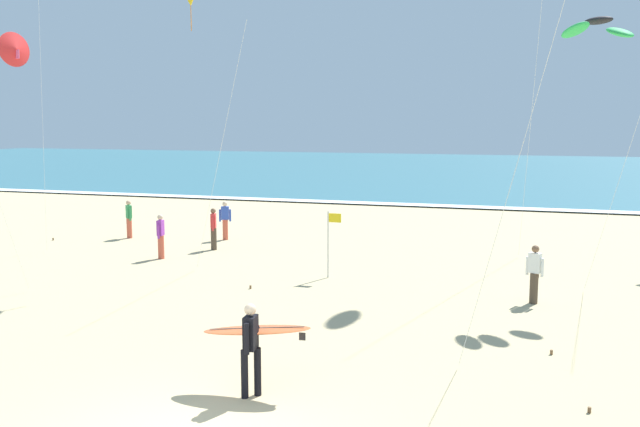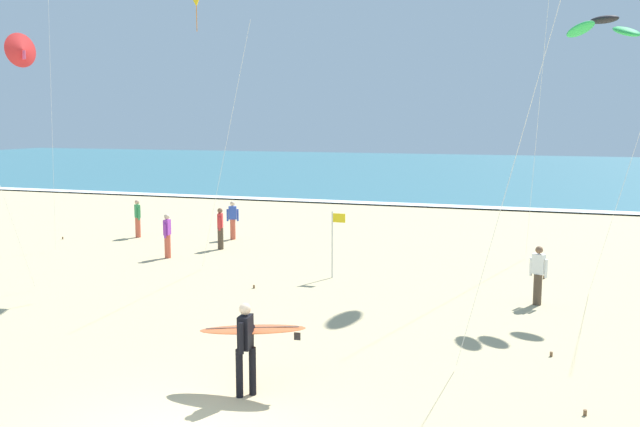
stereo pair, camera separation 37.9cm
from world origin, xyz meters
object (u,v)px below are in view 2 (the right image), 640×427
(bystander_white_top, at_px, (538,275))
(lifeguard_flag, at_px, (334,238))
(bystander_red_top, at_px, (220,228))
(kite_delta_scarlet_close, at_px, (21,51))
(bystander_blue_top, at_px, (233,220))
(kite_arc_charcoal_far, at_px, (604,27))
(surfer_lead, at_px, (249,336))
(bystander_green_top, at_px, (138,218))
(bystander_purple_top, at_px, (167,236))

(bystander_white_top, bearing_deg, lifeguard_flag, 168.17)
(bystander_white_top, distance_m, bystander_red_top, 12.49)
(kite_delta_scarlet_close, bearing_deg, bystander_blue_top, 80.32)
(kite_arc_charcoal_far, xyz_separation_m, lifeguard_flag, (-7.50, -0.45, -6.11))
(kite_delta_scarlet_close, bearing_deg, surfer_lead, -28.50)
(bystander_green_top, bearing_deg, kite_arc_charcoal_far, -13.07)
(kite_arc_charcoal_far, xyz_separation_m, bystander_purple_top, (-14.08, 0.64, -6.57))
(bystander_green_top, bearing_deg, surfer_lead, -50.36)
(surfer_lead, height_order, bystander_purple_top, surfer_lead)
(bystander_white_top, bearing_deg, bystander_blue_top, 151.40)
(bystander_white_top, bearing_deg, bystander_red_top, 158.96)
(bystander_green_top, distance_m, bystander_blue_top, 4.08)
(bystander_green_top, bearing_deg, bystander_purple_top, -44.53)
(bystander_blue_top, relative_size, lifeguard_flag, 0.76)
(bystander_red_top, height_order, lifeguard_flag, lifeguard_flag)
(kite_arc_charcoal_far, xyz_separation_m, kite_delta_scarlet_close, (-15.24, -4.77, -0.60))
(bystander_green_top, bearing_deg, bystander_white_top, -19.76)
(kite_delta_scarlet_close, height_order, bystander_green_top, kite_delta_scarlet_close)
(surfer_lead, relative_size, bystander_blue_top, 1.31)
(bystander_blue_top, height_order, bystander_red_top, same)
(surfer_lead, distance_m, bystander_purple_top, 13.01)
(kite_arc_charcoal_far, relative_size, kite_delta_scarlet_close, 1.05)
(surfer_lead, height_order, bystander_white_top, surfer_lead)
(kite_arc_charcoal_far, relative_size, bystander_green_top, 4.83)
(bystander_purple_top, bearing_deg, bystander_blue_top, 83.34)
(bystander_purple_top, distance_m, lifeguard_flag, 6.69)
(bystander_purple_top, xyz_separation_m, bystander_blue_top, (0.50, 4.27, 0.00))
(kite_arc_charcoal_far, relative_size, lifeguard_flag, 3.66)
(kite_delta_scarlet_close, xyz_separation_m, bystander_purple_top, (1.15, 5.41, -5.97))
(bystander_blue_top, relative_size, bystander_red_top, 1.00)
(kite_arc_charcoal_far, distance_m, bystander_white_top, 6.93)
(bystander_purple_top, relative_size, bystander_blue_top, 1.00)
(kite_delta_scarlet_close, xyz_separation_m, bystander_red_top, (2.18, 7.52, -5.97))
(surfer_lead, xyz_separation_m, lifeguard_flag, (-1.32, 9.23, 0.22))
(kite_arc_charcoal_far, distance_m, lifeguard_flag, 9.69)
(kite_arc_charcoal_far, distance_m, bystander_blue_top, 15.87)
(surfer_lead, xyz_separation_m, bystander_red_top, (-6.88, 12.44, -0.23))
(surfer_lead, height_order, lifeguard_flag, lifeguard_flag)
(bystander_white_top, height_order, bystander_red_top, same)
(kite_arc_charcoal_far, bearing_deg, bystander_green_top, 166.93)
(lifeguard_flag, bearing_deg, bystander_purple_top, 170.56)
(lifeguard_flag, bearing_deg, bystander_white_top, -11.83)
(bystander_white_top, xyz_separation_m, lifeguard_flag, (-6.11, 1.28, 0.45))
(lifeguard_flag, bearing_deg, bystander_red_top, 150.01)
(bystander_purple_top, xyz_separation_m, bystander_red_top, (1.03, 2.11, 0.00))
(bystander_green_top, relative_size, bystander_red_top, 1.00)
(bystander_green_top, xyz_separation_m, bystander_red_top, (4.53, -1.33, 0.00))
(bystander_blue_top, bearing_deg, bystander_red_top, -76.17)
(lifeguard_flag, bearing_deg, kite_arc_charcoal_far, 3.45)
(surfer_lead, relative_size, bystander_green_top, 1.31)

